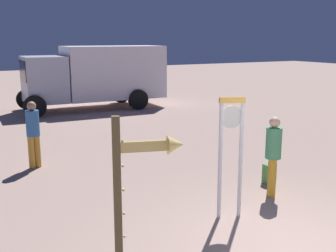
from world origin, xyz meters
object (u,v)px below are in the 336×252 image
at_px(person_near_clock, 273,152).
at_px(person_distant, 33,131).
at_px(backpack, 269,174).
at_px(standing_clock, 231,145).
at_px(box_truck_near, 98,74).
at_px(arrow_sign, 141,174).

xyz_separation_m(person_near_clock, person_distant, (-3.86, 4.26, 0.01)).
relative_size(person_near_clock, backpack, 3.77).
bearing_deg(person_distant, standing_clock, -61.96).
bearing_deg(standing_clock, person_distant, 118.04).
distance_m(person_near_clock, backpack, 1.05).
bearing_deg(box_truck_near, arrow_sign, -106.90).
relative_size(standing_clock, person_distant, 1.31).
height_order(person_near_clock, box_truck_near, box_truck_near).
xyz_separation_m(arrow_sign, box_truck_near, (4.10, 13.50, 0.14)).
xyz_separation_m(standing_clock, person_near_clock, (1.38, 0.41, -0.42)).
relative_size(arrow_sign, box_truck_near, 0.34).
xyz_separation_m(arrow_sign, backpack, (4.03, 1.95, -1.21)).
bearing_deg(arrow_sign, backpack, 25.80).
distance_m(arrow_sign, person_near_clock, 3.82).
bearing_deg(backpack, standing_clock, -151.29).
bearing_deg(arrow_sign, standing_clock, 23.17).
bearing_deg(person_near_clock, person_distant, 132.22).
distance_m(arrow_sign, backpack, 4.63).
bearing_deg(person_near_clock, backpack, 51.60).
relative_size(arrow_sign, person_distant, 1.32).
relative_size(standing_clock, arrow_sign, 0.99).
distance_m(standing_clock, box_truck_near, 12.72).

